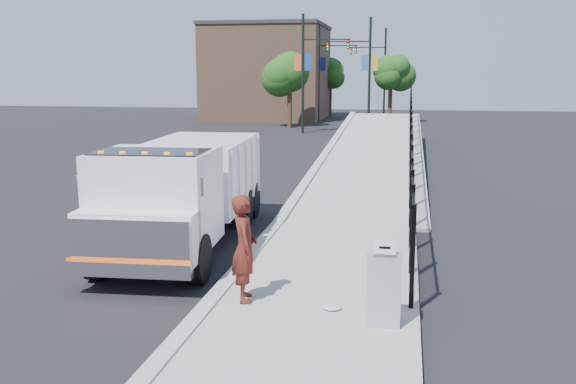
# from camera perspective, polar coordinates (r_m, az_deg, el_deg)

# --- Properties ---
(ground) EXTENTS (120.00, 120.00, 0.00)m
(ground) POSITION_cam_1_polar(r_m,az_deg,el_deg) (13.95, -4.03, -6.84)
(ground) COLOR black
(ground) RESTS_ON ground
(sidewalk) EXTENTS (3.55, 12.00, 0.12)m
(sidewalk) POSITION_cam_1_polar(r_m,az_deg,el_deg) (11.72, 2.75, -9.98)
(sidewalk) COLOR #9E998E
(sidewalk) RESTS_ON ground
(curb) EXTENTS (0.30, 12.00, 0.16)m
(curb) POSITION_cam_1_polar(r_m,az_deg,el_deg) (12.10, -6.43, -9.26)
(curb) COLOR #ADAAA3
(curb) RESTS_ON ground
(ramp) EXTENTS (3.95, 24.06, 3.19)m
(ramp) POSITION_cam_1_polar(r_m,az_deg,el_deg) (29.20, 7.94, 2.31)
(ramp) COLOR #9E998E
(ramp) RESTS_ON ground
(iron_fence) EXTENTS (0.10, 28.00, 1.80)m
(iron_fence) POSITION_cam_1_polar(r_m,az_deg,el_deg) (25.09, 10.82, 2.94)
(iron_fence) COLOR black
(iron_fence) RESTS_ON ground
(truck) EXTENTS (2.93, 7.81, 2.63)m
(truck) POSITION_cam_1_polar(r_m,az_deg,el_deg) (15.55, -9.34, 0.48)
(truck) COLOR black
(truck) RESTS_ON ground
(worker) EXTENTS (0.66, 0.82, 1.94)m
(worker) POSITION_cam_1_polar(r_m,az_deg,el_deg) (11.50, -3.90, -5.01)
(worker) COLOR #551D14
(worker) RESTS_ON sidewalk
(utility_cabinet) EXTENTS (0.55, 0.40, 1.25)m
(utility_cabinet) POSITION_cam_1_polar(r_m,az_deg,el_deg) (10.62, 8.53, -8.40)
(utility_cabinet) COLOR gray
(utility_cabinet) RESTS_ON sidewalk
(arrow_sign) EXTENTS (0.35, 0.04, 0.22)m
(arrow_sign) POSITION_cam_1_polar(r_m,az_deg,el_deg) (10.19, 8.60, -4.89)
(arrow_sign) COLOR white
(arrow_sign) RESTS_ON utility_cabinet
(debris) EXTENTS (0.33, 0.33, 0.08)m
(debris) POSITION_cam_1_polar(r_m,az_deg,el_deg) (11.35, 3.94, -10.15)
(debris) COLOR silver
(debris) RESTS_ON sidewalk
(light_pole_0) EXTENTS (3.77, 0.22, 8.00)m
(light_pole_0) POSITION_cam_1_polar(r_m,az_deg,el_deg) (44.19, 1.73, 10.88)
(light_pole_0) COLOR black
(light_pole_0) RESTS_ON ground
(light_pole_1) EXTENTS (3.78, 0.22, 8.00)m
(light_pole_1) POSITION_cam_1_polar(r_m,az_deg,el_deg) (47.09, 6.89, 10.80)
(light_pole_1) COLOR black
(light_pole_1) RESTS_ON ground
(light_pole_2) EXTENTS (3.77, 0.22, 8.00)m
(light_pole_2) POSITION_cam_1_polar(r_m,az_deg,el_deg) (54.38, 3.08, 10.83)
(light_pole_2) COLOR black
(light_pole_2) RESTS_ON ground
(light_pole_3) EXTENTS (3.78, 0.22, 8.00)m
(light_pole_3) POSITION_cam_1_polar(r_m,az_deg,el_deg) (58.92, 8.30, 10.72)
(light_pole_3) COLOR black
(light_pole_3) RESTS_ON ground
(tree_0) EXTENTS (3.06, 3.06, 5.53)m
(tree_0) POSITION_cam_1_polar(r_m,az_deg,el_deg) (48.60, 0.15, 10.40)
(tree_0) COLOR #382314
(tree_0) RESTS_ON ground
(tree_1) EXTENTS (2.31, 2.31, 5.16)m
(tree_1) POSITION_cam_1_polar(r_m,az_deg,el_deg) (53.81, 9.12, 10.24)
(tree_1) COLOR #382314
(tree_1) RESTS_ON ground
(tree_2) EXTENTS (2.57, 2.57, 5.28)m
(tree_2) POSITION_cam_1_polar(r_m,az_deg,el_deg) (62.20, 3.78, 10.41)
(tree_2) COLOR #382314
(tree_2) RESTS_ON ground
(building) EXTENTS (10.00, 10.00, 8.00)m
(building) POSITION_cam_1_polar(r_m,az_deg,el_deg) (58.20, -1.81, 10.47)
(building) COLOR #8C664C
(building) RESTS_ON ground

